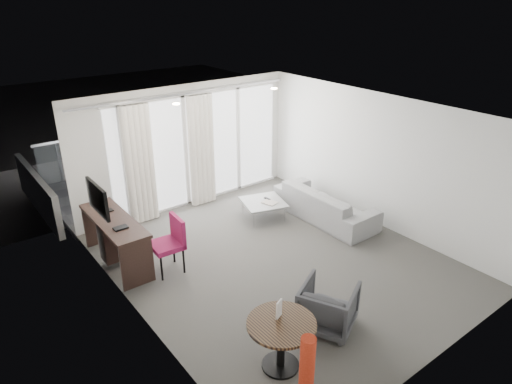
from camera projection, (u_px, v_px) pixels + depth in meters
floor at (277, 261)px, 7.94m from camera, size 5.00×6.00×0.00m
ceiling at (280, 114)px, 6.88m from camera, size 5.00×6.00×0.00m
wall_left at (134, 240)px, 6.03m from camera, size 0.00×6.00×2.60m
wall_right at (377, 161)px, 8.80m from camera, size 0.00×6.00×2.60m
wall_front at (446, 277)px, 5.24m from camera, size 5.00×0.00×2.60m
window_panel at (200, 148)px, 9.78m from camera, size 4.00×0.02×2.38m
window_frame at (200, 149)px, 9.77m from camera, size 4.10×0.06×2.44m
curtain_left at (140, 165)px, 8.86m from camera, size 0.60×0.20×2.38m
curtain_right at (202, 151)px, 9.64m from camera, size 0.60×0.20×2.38m
curtain_track at (188, 93)px, 8.99m from camera, size 4.80×0.04×0.04m
downlight_a at (176, 104)px, 7.55m from camera, size 0.12×0.12×0.02m
downlight_b at (274, 88)px, 8.71m from camera, size 0.12×0.12×0.02m
desk at (116, 241)px, 7.73m from camera, size 0.56×1.79×0.84m
tv at (98, 199)px, 7.08m from camera, size 0.05×0.80×0.50m
desk_chair at (167, 246)px, 7.47m from camera, size 0.55×0.52×0.96m
round_table at (281, 345)px, 5.59m from camera, size 0.94×0.94×0.68m
menu_card at (279, 314)px, 5.53m from camera, size 0.13×0.07×0.24m
tub_armchair at (328, 306)px, 6.27m from camera, size 0.98×0.97×0.67m
coffee_table at (263, 209)px, 9.38m from camera, size 1.01×1.01×0.36m
remote at (267, 199)px, 9.41m from camera, size 0.05×0.14×0.02m
magazine at (270, 203)px, 9.24m from camera, size 0.27×0.31×0.02m
sofa at (325, 204)px, 9.29m from camera, size 0.88×2.26×0.66m
terrace_slab at (171, 181)px, 11.40m from camera, size 5.60×3.00×0.12m
rattan_chair_a at (216, 162)px, 11.28m from camera, size 0.71×0.71×0.84m
rattan_chair_b at (203, 149)px, 12.21m from camera, size 0.57×0.57×0.81m
rattan_table at (240, 166)px, 11.51m from camera, size 0.55×0.55×0.46m
balustrade at (144, 145)px, 12.22m from camera, size 5.50×0.06×1.05m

